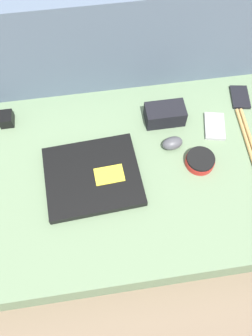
% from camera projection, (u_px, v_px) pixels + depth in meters
% --- Properties ---
extents(ground_plane, '(8.00, 8.00, 0.00)m').
position_uv_depth(ground_plane, '(126.00, 189.00, 1.17)').
color(ground_plane, '#7A6651').
extents(couch_seat, '(1.10, 0.69, 0.14)m').
position_uv_depth(couch_seat, '(126.00, 180.00, 1.11)').
color(couch_seat, slate).
rests_on(couch_seat, ground_plane).
extents(couch_backrest, '(1.10, 0.20, 0.48)m').
position_uv_depth(couch_backrest, '(108.00, 48.00, 1.16)').
color(couch_backrest, slate).
rests_on(couch_backrest, ground_plane).
extents(laptop, '(0.31, 0.27, 0.03)m').
position_uv_depth(laptop, '(93.00, 176.00, 1.02)').
color(laptop, black).
rests_on(laptop, couch_seat).
extents(computer_mouse, '(0.08, 0.06, 0.04)m').
position_uv_depth(computer_mouse, '(172.00, 143.00, 1.07)').
color(computer_mouse, '#4C4C51').
rests_on(computer_mouse, couch_seat).
extents(speaker_puck, '(0.09, 0.09, 0.03)m').
position_uv_depth(speaker_puck, '(200.00, 161.00, 1.05)').
color(speaker_puck, red).
rests_on(speaker_puck, couch_seat).
extents(phone_silver, '(0.08, 0.11, 0.01)m').
position_uv_depth(phone_silver, '(240.00, 97.00, 1.19)').
color(phone_silver, black).
rests_on(phone_silver, couch_seat).
extents(phone_black, '(0.09, 0.12, 0.01)m').
position_uv_depth(phone_black, '(215.00, 126.00, 1.12)').
color(phone_black, '#B7B7BC').
rests_on(phone_black, couch_seat).
extents(camera_pouch, '(0.13, 0.08, 0.06)m').
position_uv_depth(camera_pouch, '(165.00, 114.00, 1.12)').
color(camera_pouch, black).
rests_on(camera_pouch, couch_seat).
extents(charger_brick, '(0.05, 0.05, 0.04)m').
position_uv_depth(charger_brick, '(6.00, 119.00, 1.12)').
color(charger_brick, black).
rests_on(charger_brick, couch_seat).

